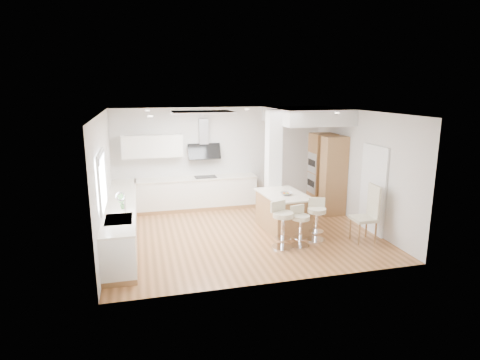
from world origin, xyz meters
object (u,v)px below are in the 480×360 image
object	(u,v)px
dining_chair	(369,211)
bar_stool_b	(300,224)
peninsula	(283,211)
bar_stool_c	(316,217)
bar_stool_a	(282,222)

from	to	relation	value
dining_chair	bar_stool_b	bearing A→B (deg)	178.81
peninsula	bar_stool_c	distance (m)	0.98
bar_stool_a	bar_stool_c	xyz separation A→B (m)	(0.89, 0.24, -0.03)
peninsula	dining_chair	size ratio (longest dim) A/B	1.19
bar_stool_a	bar_stool_c	world-z (taller)	bar_stool_a
bar_stool_b	bar_stool_c	world-z (taller)	bar_stool_c
bar_stool_c	bar_stool_b	bearing A→B (deg)	-132.90
bar_stool_c	dining_chair	size ratio (longest dim) A/B	0.74
peninsula	bar_stool_a	bearing A→B (deg)	-115.61
bar_stool_b	dining_chair	bearing A→B (deg)	-16.00
bar_stool_a	bar_stool_b	world-z (taller)	bar_stool_a
bar_stool_a	bar_stool_b	size ratio (longest dim) A/B	1.14
bar_stool_b	peninsula	bearing A→B (deg)	75.59
peninsula	bar_stool_a	world-z (taller)	bar_stool_a
bar_stool_a	bar_stool_c	distance (m)	0.92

